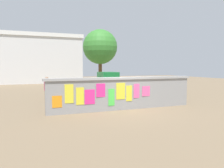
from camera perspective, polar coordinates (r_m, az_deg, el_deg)
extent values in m
plane|color=#7A664C|center=(18.87, -6.82, -2.23)|extent=(60.00, 60.00, 0.00)
cube|color=gray|center=(11.24, 3.15, -2.78)|extent=(7.87, 0.30, 1.57)
cube|color=#999999|center=(11.16, 3.16, 1.53)|extent=(8.07, 0.42, 0.12)
cube|color=orange|center=(10.21, -14.37, -4.57)|extent=(0.45, 0.01, 0.55)
cube|color=yellow|center=(10.24, -11.30, -2.56)|extent=(0.41, 0.03, 0.89)
cube|color=yellow|center=(10.35, -8.47, -3.19)|extent=(0.38, 0.01, 0.83)
cube|color=#F42D8C|center=(10.47, -5.92, -3.42)|extent=(0.51, 0.02, 0.71)
cube|color=#F42D8C|center=(10.59, -3.00, -1.68)|extent=(0.47, 0.03, 0.67)
cube|color=#4CD84C|center=(10.82, -0.14, -3.54)|extent=(0.34, 0.03, 0.85)
cube|color=yellow|center=(10.97, 2.32, -1.90)|extent=(0.49, 0.02, 0.85)
cube|color=yellow|center=(11.18, 4.55, -2.48)|extent=(0.32, 0.03, 0.82)
cube|color=#F9599E|center=(11.36, 6.54, -1.83)|extent=(0.34, 0.03, 0.74)
cube|color=#F9599E|center=(11.64, 9.03, -1.87)|extent=(0.47, 0.03, 0.54)
cylinder|color=black|center=(16.28, -1.53, -2.04)|extent=(0.70, 0.21, 0.70)
cylinder|color=black|center=(15.08, 0.15, -2.57)|extent=(0.70, 0.21, 0.70)
cylinder|color=black|center=(15.62, -10.19, -2.39)|extent=(0.70, 0.21, 0.70)
cylinder|color=black|center=(14.36, -9.19, -2.99)|extent=(0.70, 0.21, 0.70)
cube|color=#197233|center=(15.57, -1.07, 0.43)|extent=(1.21, 1.51, 1.50)
cube|color=brown|center=(15.07, -7.50, -0.89)|extent=(2.41, 1.52, 0.90)
cylinder|color=black|center=(13.75, 7.59, -3.51)|extent=(0.61, 0.23, 0.60)
cylinder|color=black|center=(14.63, 11.41, -3.07)|extent=(0.61, 0.25, 0.60)
cube|color=red|center=(14.15, 9.57, -2.17)|extent=(1.03, 0.46, 0.32)
cube|color=black|center=(14.26, 10.17, -1.39)|extent=(0.60, 0.34, 0.10)
cube|color=#262626|center=(13.75, 7.93, -1.21)|extent=(0.17, 0.55, 0.03)
cylinder|color=black|center=(12.28, -8.63, -4.35)|extent=(0.66, 0.07, 0.66)
cylinder|color=black|center=(12.15, -13.53, -4.53)|extent=(0.66, 0.07, 0.66)
cube|color=red|center=(12.18, -11.08, -3.61)|extent=(0.95, 0.08, 0.06)
cylinder|color=red|center=(12.13, -11.80, -2.60)|extent=(0.03, 0.03, 0.40)
cube|color=black|center=(12.10, -11.82, -1.66)|extent=(0.20, 0.09, 0.05)
cube|color=black|center=(12.20, -8.89, -1.81)|extent=(0.06, 0.44, 0.03)
cylinder|color=#338CBF|center=(13.71, -16.69, -3.27)|extent=(0.12, 0.12, 0.80)
cylinder|color=#338CBF|center=(13.54, -16.91, -3.37)|extent=(0.12, 0.12, 0.80)
cylinder|color=#D83F72|center=(13.55, -16.87, -0.38)|extent=(0.44, 0.44, 0.60)
sphere|color=#8C664C|center=(13.52, -16.91, 1.35)|extent=(0.22, 0.22, 0.22)
cylinder|color=#D83F72|center=(12.71, 7.07, -3.72)|extent=(0.12, 0.12, 0.80)
cylinder|color=#D83F72|center=(12.53, 7.21, -3.83)|extent=(0.12, 0.12, 0.80)
cylinder|color=purple|center=(12.54, 7.17, -0.61)|extent=(0.43, 0.43, 0.60)
sphere|color=#8C664C|center=(12.51, 7.19, 1.26)|extent=(0.22, 0.22, 0.22)
cylinder|color=brown|center=(21.14, -3.14, 2.59)|extent=(0.34, 0.34, 2.99)
sphere|color=#367F2E|center=(21.22, -3.17, 9.81)|extent=(3.35, 3.35, 3.35)
cube|color=silver|center=(32.08, -18.92, 5.87)|extent=(11.49, 5.03, 6.17)
cube|color=silver|center=(32.34, -19.07, 11.79)|extent=(11.79, 5.33, 0.50)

